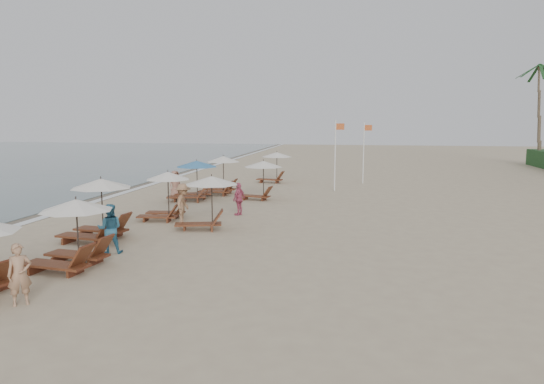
% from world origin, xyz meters
% --- Properties ---
extents(ground, '(160.00, 160.00, 0.00)m').
position_xyz_m(ground, '(0.00, 0.00, 0.00)').
color(ground, tan).
rests_on(ground, ground).
extents(wet_sand_band, '(3.20, 140.00, 0.01)m').
position_xyz_m(wet_sand_band, '(-12.50, 10.00, 0.00)').
color(wet_sand_band, '#6B5E4C').
rests_on(wet_sand_band, ground).
extents(foam_line, '(0.50, 140.00, 0.02)m').
position_xyz_m(foam_line, '(-11.20, 10.00, 0.01)').
color(foam_line, white).
rests_on(foam_line, ground).
extents(lounger_station_1, '(2.64, 2.18, 2.17)m').
position_xyz_m(lounger_station_1, '(-5.27, -0.92, 1.02)').
color(lounger_station_1, brown).
rests_on(lounger_station_1, ground).
extents(lounger_station_2, '(2.73, 2.25, 2.36)m').
position_xyz_m(lounger_station_2, '(-6.39, 2.59, 1.09)').
color(lounger_station_2, brown).
rests_on(lounger_station_2, ground).
extents(lounger_station_3, '(2.36, 2.03, 2.21)m').
position_xyz_m(lounger_station_3, '(-5.38, 6.82, 1.10)').
color(lounger_station_3, brown).
rests_on(lounger_station_3, ground).
extents(lounger_station_4, '(2.83, 2.55, 2.26)m').
position_xyz_m(lounger_station_4, '(-5.97, 12.44, 1.07)').
color(lounger_station_4, brown).
rests_on(lounger_station_4, ground).
extents(lounger_station_5, '(2.50, 2.06, 2.36)m').
position_xyz_m(lounger_station_5, '(-5.07, 14.85, 1.08)').
color(lounger_station_5, brown).
rests_on(lounger_station_5, ground).
extents(inland_station_0, '(2.69, 2.24, 2.22)m').
position_xyz_m(inland_station_0, '(-2.86, 5.18, 1.39)').
color(inland_station_0, brown).
rests_on(inland_station_0, ground).
extents(inland_station_1, '(2.57, 2.24, 2.22)m').
position_xyz_m(inland_station_1, '(-2.20, 13.28, 1.47)').
color(inland_station_1, brown).
rests_on(inland_station_1, ground).
extents(inland_station_2, '(2.66, 2.24, 2.22)m').
position_xyz_m(inland_station_2, '(-2.78, 21.25, 1.41)').
color(inland_station_2, brown).
rests_on(inland_station_2, ground).
extents(beachgoer_near, '(0.67, 0.65, 1.55)m').
position_xyz_m(beachgoer_near, '(-4.76, -3.91, 0.78)').
color(beachgoer_near, '#A5795A').
rests_on(beachgoer_near, ground).
extents(beachgoer_mid_a, '(0.99, 0.87, 1.71)m').
position_xyz_m(beachgoer_mid_a, '(-4.97, 0.97, 0.85)').
color(beachgoer_mid_a, teal).
rests_on(beachgoer_mid_a, ground).
extents(beachgoer_mid_b, '(0.79, 1.24, 1.83)m').
position_xyz_m(beachgoer_mid_b, '(-4.11, 5.82, 0.91)').
color(beachgoer_mid_b, '#966D4C').
rests_on(beachgoer_mid_b, ground).
extents(beachgoer_far_a, '(0.66, 1.00, 1.58)m').
position_xyz_m(beachgoer_far_a, '(-2.27, 8.47, 0.79)').
color(beachgoer_far_a, '#BA4A67').
rests_on(beachgoer_far_a, ground).
extents(beachgoer_far_b, '(0.88, 0.96, 1.65)m').
position_xyz_m(beachgoer_far_b, '(-7.14, 12.79, 0.82)').
color(beachgoer_far_b, '#9E6956').
rests_on(beachgoer_far_b, ground).
extents(flag_pole_near, '(0.59, 0.08, 4.53)m').
position_xyz_m(flag_pole_near, '(1.85, 17.65, 2.51)').
color(flag_pole_near, silver).
rests_on(flag_pole_near, ground).
extents(flag_pole_far, '(0.60, 0.08, 4.40)m').
position_xyz_m(flag_pole_far, '(3.68, 21.95, 2.45)').
color(flag_pole_far, silver).
rests_on(flag_pole_far, ground).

